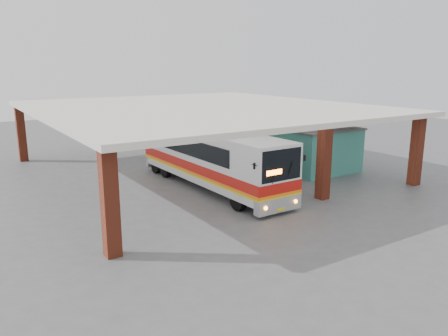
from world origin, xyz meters
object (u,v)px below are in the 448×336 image
at_px(coach_bus, 211,157).
at_px(pedestrian, 264,183).
at_px(motorcycle, 296,172).
at_px(red_chair, 234,156).

bearing_deg(coach_bus, pedestrian, -68.51).
bearing_deg(motorcycle, red_chair, 21.27).
bearing_deg(red_chair, coach_bus, -151.60).
bearing_deg(pedestrian, red_chair, -154.77).
relative_size(motorcycle, red_chair, 2.51).
bearing_deg(coach_bus, red_chair, 44.24).
height_order(motorcycle, red_chair, motorcycle).
height_order(coach_bus, motorcycle, coach_bus).
height_order(coach_bus, pedestrian, coach_bus).
xyz_separation_m(coach_bus, red_chair, (5.65, 5.71, -1.58)).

